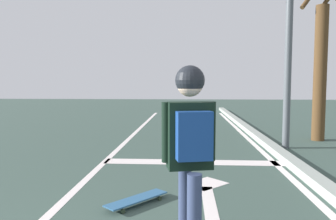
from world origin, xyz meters
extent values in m
cube|color=silver|center=(-0.28, 6.00, 0.00)|extent=(0.12, 20.00, 0.01)
cube|color=silver|center=(2.91, 6.00, 0.00)|extent=(0.12, 20.00, 0.01)
cube|color=silver|center=(1.39, 5.76, 0.00)|extent=(3.34, 0.40, 0.01)
cube|color=silver|center=(1.56, 3.60, 0.00)|extent=(0.16, 1.40, 0.01)
cube|color=silver|center=(1.56, 4.45, 0.00)|extent=(0.71, 0.71, 0.01)
cube|color=#959E95|center=(3.16, 6.00, 0.07)|extent=(0.24, 24.00, 0.14)
cylinder|color=navy|center=(1.26, 2.37, 0.45)|extent=(0.11, 0.11, 0.74)
cube|color=black|center=(1.30, 2.20, 1.08)|extent=(0.38, 0.25, 0.52)
cylinder|color=black|center=(1.11, 2.19, 1.10)|extent=(0.07, 0.08, 0.47)
cylinder|color=black|center=(1.47, 2.27, 1.10)|extent=(0.07, 0.08, 0.47)
sphere|color=beige|center=(1.30, 2.20, 1.48)|extent=(0.20, 0.20, 0.20)
sphere|color=black|center=(1.30, 2.20, 1.51)|extent=(0.23, 0.23, 0.23)
cube|color=navy|center=(1.33, 2.06, 1.10)|extent=(0.28, 0.19, 0.36)
cube|color=#2C5A82|center=(0.66, 3.55, 0.07)|extent=(0.72, 0.79, 0.02)
cube|color=#B2B2B7|center=(0.86, 3.78, 0.06)|extent=(0.16, 0.15, 0.01)
cylinder|color=#222F20|center=(0.78, 3.84, 0.03)|extent=(0.06, 0.06, 0.05)
cylinder|color=#222F20|center=(0.93, 3.71, 0.03)|extent=(0.06, 0.06, 0.05)
cube|color=#B2B2B7|center=(0.47, 3.33, 0.06)|extent=(0.16, 0.15, 0.01)
cylinder|color=#222F20|center=(0.40, 3.40, 0.03)|extent=(0.06, 0.06, 0.05)
cylinder|color=#222F20|center=(0.55, 3.27, 0.03)|extent=(0.06, 0.06, 0.05)
cylinder|color=#51585D|center=(3.54, 7.26, 2.67)|extent=(0.16, 0.16, 5.33)
cylinder|color=#53381F|center=(4.68, 8.36, 1.73)|extent=(0.32, 0.32, 3.46)
camera|label=1|loc=(1.28, -0.35, 1.49)|focal=35.20mm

